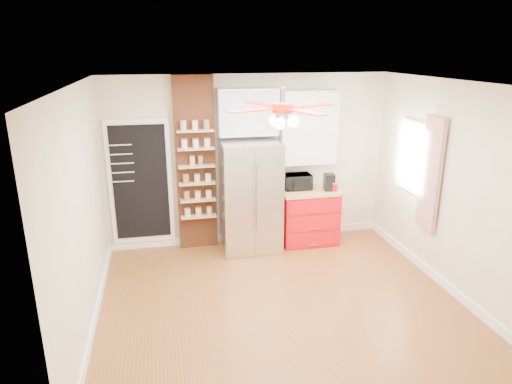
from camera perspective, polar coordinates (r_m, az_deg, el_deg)
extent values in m
plane|color=brown|center=(5.99, 2.95, -13.28)|extent=(4.50, 4.50, 0.00)
plane|color=white|center=(5.15, 3.43, 13.44)|extent=(4.50, 4.50, 0.00)
cube|color=beige|center=(7.30, -0.91, 3.95)|extent=(4.50, 0.02, 2.70)
cube|color=beige|center=(3.68, 11.39, -10.66)|extent=(4.50, 0.02, 2.70)
cube|color=beige|center=(5.32, -20.94, -2.48)|extent=(0.02, 4.00, 2.70)
cube|color=beige|center=(6.37, 23.12, 0.47)|extent=(0.02, 4.00, 2.70)
cube|color=white|center=(7.21, -14.23, 1.18)|extent=(0.95, 0.04, 1.95)
cube|color=black|center=(7.19, -14.24, 1.13)|extent=(0.82, 0.02, 1.78)
cube|color=brown|center=(7.11, -7.54, 3.43)|extent=(0.60, 0.16, 2.70)
cube|color=silver|center=(7.07, -0.71, -0.51)|extent=(0.90, 0.70, 1.75)
cube|color=white|center=(6.97, -1.07, 10.00)|extent=(0.90, 0.35, 0.70)
cube|color=red|center=(7.50, 6.52, -3.14)|extent=(0.90, 0.60, 0.86)
cube|color=tan|center=(7.35, 6.64, 0.14)|extent=(0.94, 0.64, 0.04)
cube|color=white|center=(7.28, 6.50, 8.03)|extent=(0.90, 0.30, 1.15)
cube|color=white|center=(7.04, 19.08, 4.14)|extent=(0.04, 0.75, 1.05)
cube|color=#AD2017|center=(6.58, 21.02, 2.15)|extent=(0.06, 0.40, 1.55)
cylinder|color=silver|center=(5.17, 3.40, 11.78)|extent=(0.05, 0.05, 0.20)
cylinder|color=red|center=(5.18, 3.37, 10.46)|extent=(0.24, 0.24, 0.10)
sphere|color=white|center=(5.20, 3.34, 8.71)|extent=(0.13, 0.13, 0.13)
imported|color=black|center=(7.33, 5.15, 1.30)|extent=(0.44, 0.30, 0.24)
cube|color=black|center=(7.33, 9.13, 1.23)|extent=(0.18, 0.20, 0.27)
cylinder|color=#B60A0E|center=(7.31, 9.81, 0.58)|extent=(0.13, 0.13, 0.13)
cylinder|color=#BA0C0A|center=(7.46, 8.72, 1.04)|extent=(0.11, 0.11, 0.15)
cylinder|color=#BFAC92|center=(6.95, -7.98, 3.88)|extent=(0.10, 0.10, 0.14)
cylinder|color=olive|center=(6.97, -6.98, 3.92)|extent=(0.10, 0.10, 0.13)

